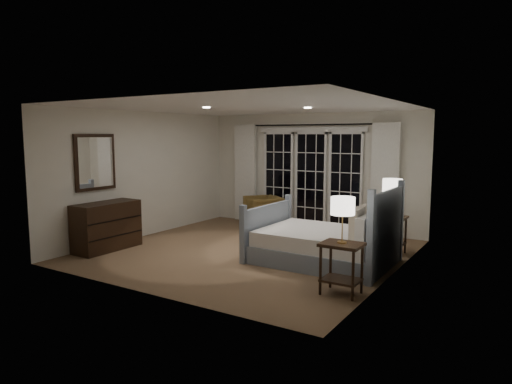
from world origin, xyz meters
The scene contains 20 objects.
floor centered at (0.00, 0.00, 0.00)m, with size 5.00×5.00×0.00m, color olive.
ceiling centered at (0.00, 0.00, 2.50)m, with size 5.00×5.00×0.00m, color white.
wall_left centered at (-2.50, 0.00, 1.25)m, with size 0.02×5.00×2.50m, color silver.
wall_right centered at (2.50, 0.00, 1.25)m, with size 0.02×5.00×2.50m, color silver.
wall_back centered at (0.00, 2.50, 1.25)m, with size 5.00×0.02×2.50m, color silver.
wall_front centered at (0.00, -2.50, 1.25)m, with size 5.00×0.02×2.50m, color silver.
french_doors centered at (0.00, 2.46, 1.09)m, with size 2.50×0.04×2.20m.
curtain_rod centered at (0.00, 2.40, 2.25)m, with size 0.03×0.03×3.50m, color black.
curtain_left centered at (-1.65, 2.38, 1.15)m, with size 0.55×0.10×2.25m, color white.
curtain_right centered at (1.65, 2.38, 1.15)m, with size 0.55×0.10×2.25m, color white.
downlight_a centered at (0.80, 0.60, 2.49)m, with size 0.12×0.12×0.01m, color white.
downlight_b centered at (-0.60, -0.40, 2.49)m, with size 0.12×0.12×0.01m, color white.
bed centered at (1.42, 0.06, 0.31)m, with size 2.10×1.50×1.22m.
nightstand_left centered at (2.17, -1.19, 0.44)m, with size 0.51×0.41×0.67m.
nightstand_right centered at (2.13, 1.18, 0.43)m, with size 0.50×0.40×0.65m.
lamp_left centered at (2.17, -1.19, 1.14)m, with size 0.30×0.30×0.59m.
lamp_right centered at (2.13, 1.18, 1.16)m, with size 0.33×0.33×0.64m.
armchair centered at (-0.97, 2.07, 0.34)m, with size 0.73×0.75×0.68m, color brown.
dresser centered at (-2.23, -1.22, 0.42)m, with size 0.51×1.20×0.85m.
mirror centered at (-2.47, -1.22, 1.55)m, with size 0.05×0.85×1.00m.
Camera 1 is at (4.24, -6.55, 2.02)m, focal length 32.00 mm.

